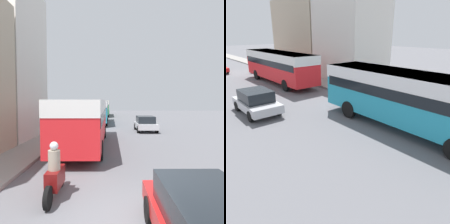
% 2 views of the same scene
% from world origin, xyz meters
% --- Properties ---
extents(building_midblock, '(5.17, 6.50, 11.71)m').
position_xyz_m(building_midblock, '(-8.78, 12.08, 5.85)').
color(building_midblock, silver).
rests_on(building_midblock, ground_plane).
extents(bus_lead, '(2.51, 10.53, 3.00)m').
position_xyz_m(bus_lead, '(-2.04, 9.16, 1.95)').
color(bus_lead, red).
rests_on(bus_lead, ground_plane).
extents(bus_following, '(2.51, 10.00, 2.93)m').
position_xyz_m(bus_following, '(-2.00, 23.47, 1.91)').
color(bus_following, teal).
rests_on(bus_following, ground_plane).
extents(bus_third_in_line, '(2.51, 9.98, 3.00)m').
position_xyz_m(bus_third_in_line, '(-1.91, 37.24, 1.95)').
color(bus_third_in_line, '#2D8447').
rests_on(bus_third_in_line, ground_plane).
extents(motorcycle_behind_lead, '(0.38, 2.24, 1.73)m').
position_xyz_m(motorcycle_behind_lead, '(-2.11, 1.73, 0.68)').
color(motorcycle_behind_lead, maroon).
rests_on(motorcycle_behind_lead, ground_plane).
extents(car_crossing, '(1.90, 3.80, 1.47)m').
position_xyz_m(car_crossing, '(2.98, 16.14, 0.76)').
color(car_crossing, '#B7B7BC').
rests_on(car_crossing, ground_plane).
extents(pedestrian_near_curb, '(0.37, 0.37, 1.64)m').
position_xyz_m(pedestrian_near_curb, '(-5.71, 35.09, 0.99)').
color(pedestrian_near_curb, '#232838').
rests_on(pedestrian_near_curb, sidewalk).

